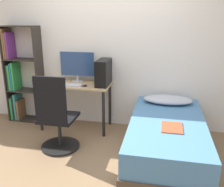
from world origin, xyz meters
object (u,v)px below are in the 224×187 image
Objects in this scene: office_chair at (57,122)px; monitor at (77,65)px; bed at (166,139)px; keyboard at (70,85)px; pc_tower at (104,72)px; bookshelf at (19,78)px.

office_chair is 1.83× the size of monitor.
bed is 3.16× the size of monitor.
office_chair reaches higher than keyboard.
office_chair is 2.45× the size of pc_tower.
bed is 1.64m from keyboard.
keyboard reaches higher than bed.
bed is (2.49, -0.78, -0.49)m from bookshelf.
office_chair is 1.09m from monitor.
keyboard is at bearing -96.84° from monitor.
office_chair is at bearing -86.19° from keyboard.
bed is 4.24× the size of pc_tower.
keyboard is at bearing 160.07° from bed.
pc_tower is (0.45, 0.78, 0.53)m from office_chair.
monitor is at bearing 90.60° from office_chair.
bookshelf is 4.26× the size of keyboard.
bookshelf is at bearing 140.29° from office_chair.
monitor is 0.37m from keyboard.
bookshelf is 1.42m from office_chair.
bookshelf is at bearing -178.27° from monitor.
pc_tower is at bearing -3.59° from bookshelf.
bookshelf is 1.52× the size of office_chair.
bed is 1.37m from pc_tower.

